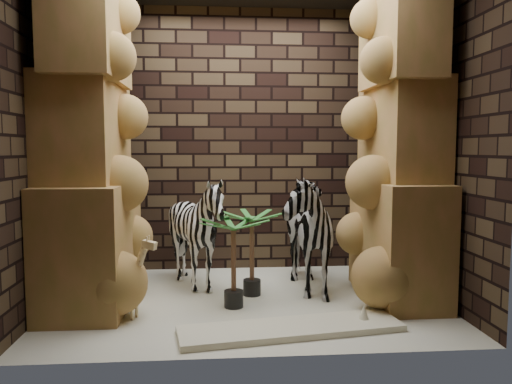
{
  "coord_description": "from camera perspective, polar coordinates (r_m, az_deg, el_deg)",
  "views": [
    {
      "loc": [
        -0.28,
        -4.43,
        1.4
      ],
      "look_at": [
        0.09,
        0.15,
        1.0
      ],
      "focal_mm": 34.36,
      "sensor_mm": 36.0,
      "label": 1
    }
  ],
  "objects": [
    {
      "name": "zebra_right",
      "position": [
        4.87,
        4.93,
        -3.44
      ],
      "size": [
        0.73,
        1.21,
        1.37
      ],
      "primitive_type": "imported",
      "rotation": [
        0.0,
        0.0,
        0.09
      ],
      "color": "white",
      "rests_on": "floor"
    },
    {
      "name": "wall_left",
      "position": [
        4.67,
        -23.12,
        5.83
      ],
      "size": [
        0.0,
        3.0,
        3.0
      ],
      "primitive_type": "plane",
      "rotation": [
        1.57,
        0.0,
        1.57
      ],
      "color": "black",
      "rests_on": "ground"
    },
    {
      "name": "floor",
      "position": [
        4.66,
        -1.01,
        -12.49
      ],
      "size": [
        3.5,
        3.5,
        0.0
      ],
      "primitive_type": "plane",
      "color": "beige",
      "rests_on": "ground"
    },
    {
      "name": "surfboard",
      "position": [
        3.92,
        4.13,
        -15.57
      ],
      "size": [
        1.78,
        0.69,
        0.05
      ],
      "primitive_type": "cube",
      "rotation": [
        0.0,
        0.0,
        0.16
      ],
      "color": "#F2EECB",
      "rests_on": "floor"
    },
    {
      "name": "wall_back",
      "position": [
        5.69,
        -1.83,
        6.01
      ],
      "size": [
        3.5,
        0.0,
        3.5
      ],
      "primitive_type": "plane",
      "rotation": [
        1.57,
        0.0,
        0.0
      ],
      "color": "black",
      "rests_on": "ground"
    },
    {
      "name": "giraffe_toy",
      "position": [
        4.25,
        -15.14,
        -9.33
      ],
      "size": [
        0.39,
        0.25,
        0.72
      ],
      "primitive_type": null,
      "rotation": [
        0.0,
        0.0,
        -0.38
      ],
      "color": "beige",
      "rests_on": "floor"
    },
    {
      "name": "rock_pillar_right",
      "position": [
        4.75,
        16.43,
        6.01
      ],
      "size": [
        0.58,
        1.25,
        3.0
      ],
      "primitive_type": null,
      "color": "#BA7D4D",
      "rests_on": "floor"
    },
    {
      "name": "zebra_left",
      "position": [
        4.93,
        -6.87,
        -5.39
      ],
      "size": [
        1.24,
        1.37,
        1.02
      ],
      "primitive_type": "imported",
      "rotation": [
        0.0,
        0.0,
        -0.34
      ],
      "color": "white",
      "rests_on": "floor"
    },
    {
      "name": "wall_right",
      "position": [
        4.87,
        20.07,
        5.88
      ],
      "size": [
        0.0,
        3.0,
        3.0
      ],
      "primitive_type": "plane",
      "rotation": [
        1.57,
        0.0,
        -1.57
      ],
      "color": "black",
      "rests_on": "ground"
    },
    {
      "name": "wall_front",
      "position": [
        3.2,
        0.36,
        6.79
      ],
      "size": [
        3.5,
        0.0,
        3.5
      ],
      "primitive_type": "plane",
      "rotation": [
        -1.57,
        0.0,
        0.0
      ],
      "color": "black",
      "rests_on": "ground"
    },
    {
      "name": "palm_back",
      "position": [
        4.37,
        -2.63,
        -8.21
      ],
      "size": [
        0.36,
        0.36,
        0.81
      ],
      "primitive_type": null,
      "color": "#286E27",
      "rests_on": "floor"
    },
    {
      "name": "palm_front",
      "position": [
        4.71,
        -0.48,
        -7.09
      ],
      "size": [
        0.36,
        0.36,
        0.82
      ],
      "primitive_type": null,
      "color": "#286E27",
      "rests_on": "floor"
    },
    {
      "name": "rock_pillar_left",
      "position": [
        4.57,
        -18.93,
        5.99
      ],
      "size": [
        0.68,
        1.3,
        3.0
      ],
      "primitive_type": null,
      "color": "#BA7D4D",
      "rests_on": "floor"
    }
  ]
}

